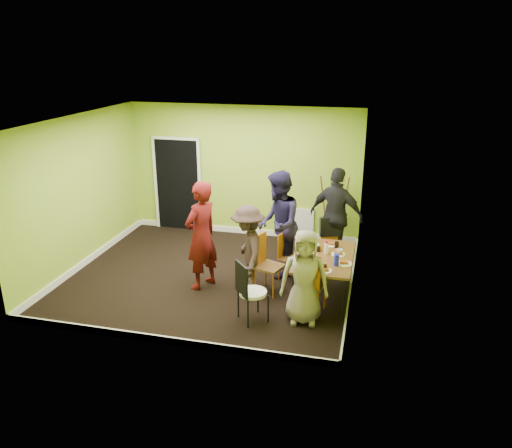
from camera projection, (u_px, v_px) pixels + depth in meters
The scene contains 28 objects.
ground at pixel (212, 276), 9.05m from camera, with size 5.00×5.00×0.00m, color black.
room_walls at pixel (210, 224), 8.76m from camera, with size 5.04×4.54×2.82m.
dining_table at pixel (324, 259), 8.04m from camera, with size 0.90×1.50×0.75m.
chair_left_far at pixel (287, 254), 8.80m from camera, with size 0.45×0.44×0.85m.
chair_left_near at pixel (265, 260), 8.32m from camera, with size 0.52×0.52×1.00m.
chair_back_end at pixel (330, 232), 9.34m from camera, with size 0.49×0.53×0.91m.
chair_front_end at pixel (309, 279), 7.57m from camera, with size 0.51×0.51×1.05m.
chair_bentwood at pixel (249, 289), 7.40m from camera, with size 0.53×0.53×0.96m.
easel at pixel (333, 211), 10.21m from camera, with size 0.60×0.56×1.50m.
plate_near_left at pixel (312, 245), 8.45m from camera, with size 0.24×0.24×0.01m, color white.
plate_near_right at pixel (306, 265), 7.67m from camera, with size 0.26×0.26×0.01m, color white.
plate_far_back at pixel (332, 245), 8.45m from camera, with size 0.23×0.23×0.01m, color white.
plate_far_front at pixel (324, 271), 7.48m from camera, with size 0.24×0.24×0.01m, color white.
plate_wall_back at pixel (338, 254), 8.06m from camera, with size 0.23×0.23×0.01m, color white.
plate_wall_front at pixel (344, 264), 7.72m from camera, with size 0.25×0.25×0.01m, color white.
thermos at pixel (326, 248), 8.07m from camera, with size 0.07×0.07×0.20m, color white.
blue_bottle at pixel (337, 260), 7.64m from camera, with size 0.08×0.08×0.19m, color #1922C1.
orange_bottle at pixel (321, 248), 8.23m from camera, with size 0.03×0.03×0.08m, color #C56412.
glass_mid at pixel (318, 249), 8.18m from camera, with size 0.06×0.06×0.09m, color black.
glass_back at pixel (337, 245), 8.33m from camera, with size 0.07×0.07×0.10m, color black.
glass_front at pixel (325, 267), 7.49m from camera, with size 0.06×0.06×0.09m, color black.
cup_a at pixel (313, 257), 7.85m from camera, with size 0.14×0.14×0.11m, color white.
cup_b at pixel (339, 252), 8.06m from camera, with size 0.10×0.10×0.10m, color white.
person_standing at pixel (201, 236), 8.35m from camera, with size 0.68×0.45×1.88m, color #500D0D.
person_left_far at pixel (278, 224), 8.82m from camera, with size 0.93×0.72×1.91m, color #1B1638.
person_left_near at pixel (248, 249), 8.25m from camera, with size 0.98×0.56×1.52m, color #322321.
person_back_end at pixel (336, 216), 9.38m from camera, with size 1.08×0.45×1.84m, color black.
person_front_end at pixel (304, 277), 7.33m from camera, with size 0.71×0.46×1.46m, color gray.
Camera 1 is at (2.72, -7.77, 3.95)m, focal length 35.00 mm.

